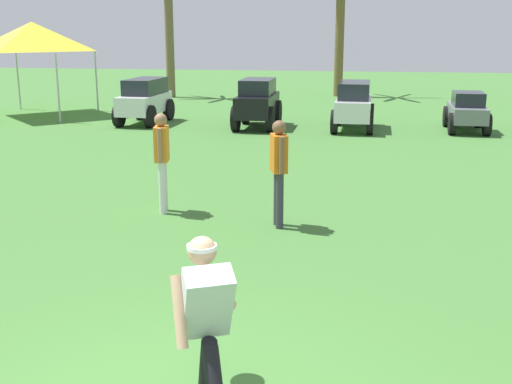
% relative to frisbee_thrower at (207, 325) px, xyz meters
% --- Properties ---
extents(frisbee_thrower, '(0.54, 1.12, 1.41)m').
position_rel_frisbee_thrower_xyz_m(frisbee_thrower, '(0.00, 0.00, 0.00)').
color(frisbee_thrower, black).
rests_on(frisbee_thrower, ground_plane).
extents(frisbee_in_flight, '(0.36, 0.36, 0.05)m').
position_rel_frisbee_thrower_xyz_m(frisbee_in_flight, '(-0.10, 0.66, -0.23)').
color(frisbee_in_flight, white).
extents(teammate_near_sideline, '(0.26, 0.50, 1.56)m').
position_rel_frisbee_thrower_xyz_m(teammate_near_sideline, '(-2.00, 5.34, 0.15)').
color(teammate_near_sideline, silver).
rests_on(teammate_near_sideline, ground_plane).
extents(teammate_midfield, '(0.30, 0.49, 1.56)m').
position_rel_frisbee_thrower_xyz_m(teammate_midfield, '(-0.11, 4.88, 0.15)').
color(teammate_midfield, '#33333D').
rests_on(teammate_midfield, ground_plane).
extents(parked_car_slot_a, '(1.22, 2.43, 1.34)m').
position_rel_frisbee_thrower_xyz_m(parked_car_slot_a, '(-5.45, 14.63, -0.07)').
color(parked_car_slot_a, silver).
rests_on(parked_car_slot_a, ground_plane).
extents(parked_car_slot_b, '(1.16, 2.35, 1.40)m').
position_rel_frisbee_thrower_xyz_m(parked_car_slot_b, '(-1.94, 14.29, -0.05)').
color(parked_car_slot_b, black).
rests_on(parked_car_slot_b, ground_plane).
extents(parked_car_slot_c, '(1.19, 2.42, 1.34)m').
position_rel_frisbee_thrower_xyz_m(parked_car_slot_c, '(0.81, 14.40, -0.07)').
color(parked_car_slot_c, silver).
rests_on(parked_car_slot_c, ground_plane).
extents(parked_car_slot_d, '(1.13, 2.22, 1.10)m').
position_rel_frisbee_thrower_xyz_m(parked_car_slot_d, '(3.95, 14.59, -0.23)').
color(parked_car_slot_d, slate).
rests_on(parked_car_slot_d, ground_plane).
extents(palm_tree_far_left, '(3.76, 3.12, 5.09)m').
position_rel_frisbee_thrower_xyz_m(palm_tree_far_left, '(-6.85, 22.10, 2.34)').
color(palm_tree_far_left, brown).
rests_on(palm_tree_far_left, ground_plane).
extents(palm_tree_left_of_centre, '(3.49, 3.59, 5.41)m').
position_rel_frisbee_thrower_xyz_m(palm_tree_left_of_centre, '(0.04, 23.65, 2.41)').
color(palm_tree_left_of_centre, brown).
rests_on(palm_tree_left_of_centre, ground_plane).
extents(event_tent, '(3.07, 3.07, 3.01)m').
position_rel_frisbee_thrower_xyz_m(event_tent, '(-9.52, 15.77, 1.75)').
color(event_tent, '#B2B5BA').
rests_on(event_tent, ground_plane).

